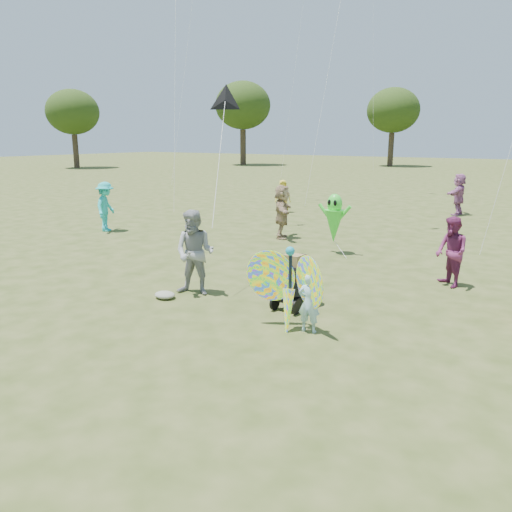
{
  "coord_description": "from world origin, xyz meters",
  "views": [
    {
      "loc": [
        4.79,
        -6.27,
        3.31
      ],
      "look_at": [
        -0.2,
        1.5,
        1.1
      ],
      "focal_mm": 35.0,
      "sensor_mm": 36.0,
      "label": 1
    }
  ],
  "objects": [
    {
      "name": "crowd_j",
      "position": [
        0.5,
        16.67,
        0.9
      ],
      "size": [
        0.72,
        1.71,
        1.79
      ],
      "primitive_type": "imported",
      "rotation": [
        0.0,
        0.0,
        4.6
      ],
      "color": "#A45D95",
      "rests_on": "ground"
    },
    {
      "name": "butterfly_kite",
      "position": [
        0.79,
        1.02,
        0.73
      ],
      "size": [
        1.74,
        0.75,
        1.68
      ],
      "color": "#FF2F28",
      "rests_on": "ground"
    },
    {
      "name": "adult_man",
      "position": [
        -1.87,
        1.7,
        0.91
      ],
      "size": [
        1.04,
        0.91,
        1.83
      ],
      "primitive_type": "imported",
      "rotation": [
        0.0,
        0.0,
        0.27
      ],
      "color": "#929397",
      "rests_on": "ground"
    },
    {
      "name": "grey_bag",
      "position": [
        -2.23,
        1.11,
        0.07
      ],
      "size": [
        0.46,
        0.38,
        0.15
      ],
      "primitive_type": "ellipsoid",
      "color": "gray",
      "rests_on": "ground"
    },
    {
      "name": "child_girl",
      "position": [
        1.16,
        1.08,
        0.53
      ],
      "size": [
        0.43,
        0.32,
        1.06
      ],
      "primitive_type": "imported",
      "rotation": [
        0.0,
        0.0,
        3.32
      ],
      "color": "#9CCBDD",
      "rests_on": "ground"
    },
    {
      "name": "ground",
      "position": [
        0.0,
        0.0,
        0.0
      ],
      "size": [
        160.0,
        160.0,
        0.0
      ],
      "primitive_type": "plane",
      "color": "#51592B",
      "rests_on": "ground"
    },
    {
      "name": "crowd_d",
      "position": [
        -3.37,
        8.05,
        0.89
      ],
      "size": [
        1.21,
        1.71,
        1.78
      ],
      "primitive_type": "imported",
      "rotation": [
        0.0,
        0.0,
        2.04
      ],
      "color": "tan",
      "rests_on": "ground"
    },
    {
      "name": "alien_kite",
      "position": [
        -0.99,
        6.9,
        0.97
      ],
      "size": [
        1.12,
        0.69,
        1.74
      ],
      "color": "#3BE836",
      "rests_on": "ground"
    },
    {
      "name": "crowd_e",
      "position": [
        2.6,
        5.27,
        0.8
      ],
      "size": [
        0.97,
        0.98,
        1.6
      ],
      "primitive_type": "imported",
      "rotation": [
        0.0,
        0.0,
        5.45
      ],
      "color": "#722655",
      "rests_on": "ground"
    },
    {
      "name": "crowd_g",
      "position": [
        -6.29,
        13.2,
        0.73
      ],
      "size": [
        0.85,
        0.78,
        1.45
      ],
      "primitive_type": "imported",
      "rotation": [
        0.0,
        0.0,
        0.59
      ],
      "color": "yellow",
      "rests_on": "ground"
    },
    {
      "name": "delta_kite_rig",
      "position": [
        -2.5,
        3.72,
        4.12
      ],
      "size": [
        1.49,
        2.26,
        3.09
      ],
      "color": "black",
      "rests_on": "ground"
    },
    {
      "name": "jogging_stroller",
      "position": [
        0.32,
        2.13,
        0.61
      ],
      "size": [
        0.55,
        1.07,
        1.09
      ],
      "rotation": [
        0.0,
        0.0,
        -0.06
      ],
      "color": "black",
      "rests_on": "ground"
    },
    {
      "name": "crowd_i",
      "position": [
        -9.32,
        5.75,
        0.88
      ],
      "size": [
        1.1,
        1.32,
        1.77
      ],
      "primitive_type": "imported",
      "rotation": [
        0.0,
        0.0,
        2.04
      ],
      "color": "#22B7B8",
      "rests_on": "ground"
    }
  ]
}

